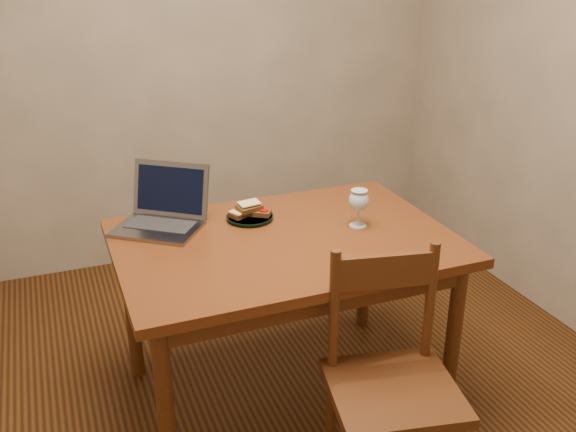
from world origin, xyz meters
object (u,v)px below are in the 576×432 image
object	(u,v)px
table	(284,258)
chair	(392,373)
laptop	(164,210)
milk_glass	(359,208)
plate	(250,217)

from	to	relation	value
table	chair	distance (m)	0.65
table	chair	size ratio (longest dim) A/B	2.65
chair	laptop	distance (m)	1.12
milk_glass	chair	bearing A→B (deg)	-105.95
table	milk_glass	bearing A→B (deg)	-0.78
chair	laptop	xyz separation A→B (m)	(-0.55, 0.92, 0.32)
chair	milk_glass	xyz separation A→B (m)	(0.17, 0.61, 0.33)
table	chair	world-z (taller)	chair
chair	plate	xyz separation A→B (m)	(-0.21, 0.84, 0.26)
table	chair	xyz separation A→B (m)	(0.14, -0.62, -0.17)
laptop	chair	bearing A→B (deg)	-22.56
plate	chair	bearing A→B (deg)	-75.95
table	laptop	world-z (taller)	laptop
chair	plate	bearing A→B (deg)	115.42
plate	laptop	distance (m)	0.36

